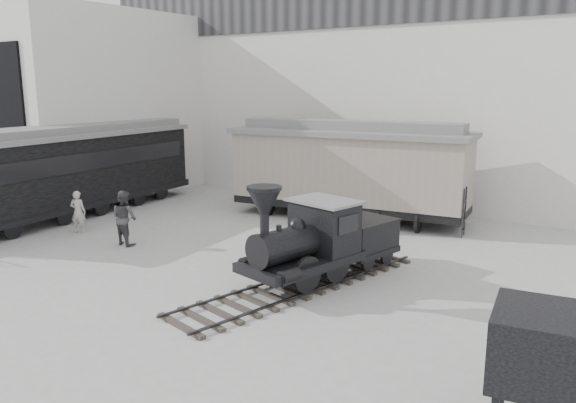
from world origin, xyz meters
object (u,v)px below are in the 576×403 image
Objects in this scene: passenger_coach at (72,170)px; boxcar at (349,168)px; locomotive at (317,245)px; coal_hopper at (559,360)px; visitor_a at (78,212)px; visitor_b at (125,218)px.

boxcar is at bearing 25.56° from passenger_coach.
coal_hopper is at bearing -19.28° from locomotive.
visitor_a is (2.64, -1.77, -1.15)m from passenger_coach.
visitor_b is at bearing 152.49° from visitor_a.
visitor_a is (-10.19, -0.33, -0.27)m from locomotive.
coal_hopper is (6.77, -4.30, 0.32)m from locomotive.
locomotive is 10.20m from visitor_a.
passenger_coach is (-12.83, 1.44, 0.88)m from locomotive.
locomotive is at bearing -11.66° from passenger_coach.
passenger_coach is at bearing 156.19° from coal_hopper.
visitor_b is (5.35, -1.88, -0.99)m from passenger_coach.
boxcar is at bearing -116.55° from visitor_b.
visitor_a is (-7.35, -7.73, -1.32)m from boxcar.
locomotive is 7.99m from boxcar.
visitor_a is 17.43m from coal_hopper.
passenger_coach is at bearing -58.93° from visitor_a.
visitor_a is at bearing 1.63° from visitor_b.
boxcar is 15.16m from coal_hopper.
boxcar is 11.63m from passenger_coach.
visitor_a is 2.73m from visitor_b.
passenger_coach is 5.76m from visitor_b.
locomotive is 12.94m from passenger_coach.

